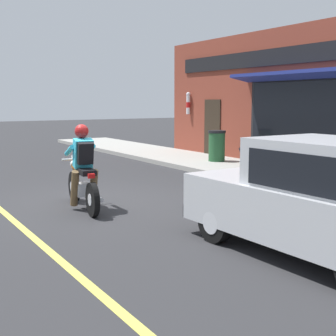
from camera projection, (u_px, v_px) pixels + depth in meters
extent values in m
plane|color=#2B2B2D|center=(97.00, 203.00, 9.47)|extent=(80.00, 80.00, 0.00)
cube|color=#9E9B93|center=(213.00, 164.00, 14.74)|extent=(2.60, 22.00, 0.14)
cube|color=brown|center=(283.00, 99.00, 14.13)|extent=(0.50, 11.33, 4.20)
cube|color=black|center=(313.00, 119.00, 12.88)|extent=(0.04, 4.76, 2.10)
cube|color=black|center=(313.00, 119.00, 12.89)|extent=(0.02, 4.98, 2.20)
cube|color=#2D2319|center=(212.00, 129.00, 16.75)|extent=(0.04, 0.90, 2.10)
cube|color=navy|center=(306.00, 75.00, 12.53)|extent=(0.81, 5.44, 0.24)
cube|color=black|center=(277.00, 57.00, 13.80)|extent=(0.06, 9.63, 0.50)
cylinder|color=white|center=(188.00, 105.00, 17.78)|extent=(0.14, 0.14, 0.70)
cylinder|color=red|center=(188.00, 105.00, 17.78)|extent=(0.15, 0.15, 0.20)
sphere|color=silver|center=(188.00, 94.00, 17.72)|extent=(0.16, 0.16, 0.16)
cylinder|color=black|center=(74.00, 187.00, 9.57)|extent=(0.18, 0.63, 0.62)
cylinder|color=silver|center=(74.00, 187.00, 9.57)|extent=(0.15, 0.23, 0.22)
cylinder|color=black|center=(93.00, 200.00, 8.31)|extent=(0.18, 0.63, 0.62)
cylinder|color=silver|center=(93.00, 200.00, 8.31)|extent=(0.15, 0.23, 0.22)
cube|color=silver|center=(83.00, 189.00, 8.89)|extent=(0.33, 0.43, 0.24)
ellipsoid|color=orange|center=(79.00, 166.00, 9.05)|extent=(0.36, 0.55, 0.24)
cube|color=black|center=(86.00, 171.00, 8.63)|extent=(0.33, 0.59, 0.10)
cylinder|color=silver|center=(75.00, 172.00, 9.44)|extent=(0.11, 0.33, 0.68)
cylinder|color=silver|center=(76.00, 159.00, 9.29)|extent=(0.56, 0.11, 0.04)
sphere|color=silver|center=(74.00, 164.00, 9.46)|extent=(0.16, 0.16, 0.16)
cylinder|color=silver|center=(97.00, 197.00, 8.61)|extent=(0.15, 0.56, 0.08)
cube|color=red|center=(91.00, 176.00, 8.30)|extent=(0.13, 0.07, 0.08)
cylinder|color=brown|center=(75.00, 188.00, 8.74)|extent=(0.18, 0.37, 0.71)
cylinder|color=brown|center=(93.00, 187.00, 8.89)|extent=(0.18, 0.37, 0.71)
cube|color=#33B2D1|center=(83.00, 153.00, 8.74)|extent=(0.38, 0.37, 0.57)
cylinder|color=#33B2D1|center=(69.00, 150.00, 8.87)|extent=(0.16, 0.53, 0.26)
cylinder|color=#33B2D1|center=(90.00, 149.00, 9.03)|extent=(0.16, 0.53, 0.26)
sphere|color=#A51919|center=(82.00, 131.00, 8.74)|extent=(0.26, 0.26, 0.26)
cube|color=black|center=(85.00, 153.00, 8.60)|extent=(0.31, 0.27, 0.42)
cylinder|color=black|center=(215.00, 222.00, 6.81)|extent=(0.20, 0.61, 0.60)
cylinder|color=silver|center=(215.00, 222.00, 6.81)|extent=(0.21, 0.34, 0.33)
cylinder|color=black|center=(284.00, 210.00, 7.60)|extent=(0.20, 0.61, 0.60)
cylinder|color=silver|center=(284.00, 210.00, 7.60)|extent=(0.21, 0.34, 0.33)
cube|color=#B7BABF|center=(316.00, 212.00, 6.17)|extent=(1.75, 3.75, 0.70)
cube|color=#B7BABF|center=(334.00, 166.00, 5.88)|extent=(1.50, 1.94, 0.66)
cube|color=black|center=(282.00, 162.00, 6.60)|extent=(1.33, 0.39, 0.51)
cube|color=black|center=(295.00, 172.00, 5.48)|extent=(0.08, 1.52, 0.46)
cube|color=silver|center=(199.00, 186.00, 7.41)|extent=(0.24, 0.05, 0.14)
cube|color=silver|center=(246.00, 180.00, 7.97)|extent=(0.24, 0.05, 0.14)
cube|color=#28282B|center=(224.00, 205.00, 7.71)|extent=(1.61, 0.17, 0.20)
cylinder|color=#23512D|center=(217.00, 147.00, 14.91)|extent=(0.52, 0.52, 0.90)
cylinder|color=black|center=(217.00, 132.00, 14.84)|extent=(0.56, 0.56, 0.08)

